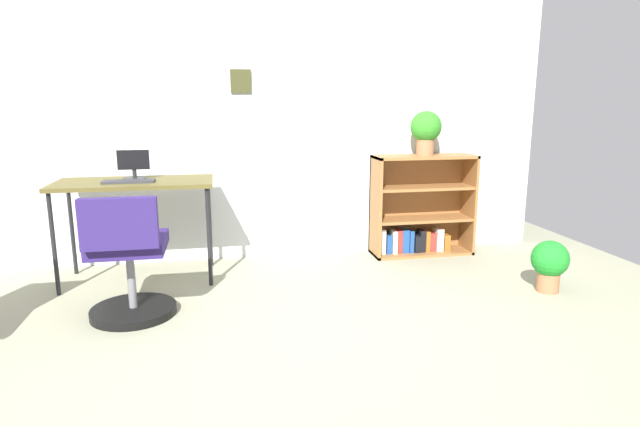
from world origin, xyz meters
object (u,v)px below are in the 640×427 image
object	(u,v)px
office_chair	(129,265)
potted_plant_floor	(550,262)
keyboard	(129,181)
potted_plant_on_shelf	(426,130)
desk	(135,189)
bookshelf_low	(419,210)
monitor	(134,166)

from	to	relation	value
office_chair	potted_plant_floor	world-z (taller)	office_chair
keyboard	potted_plant_on_shelf	world-z (taller)	potted_plant_on_shelf
potted_plant_on_shelf	potted_plant_floor	xyz separation A→B (m)	(0.52, -1.05, -0.87)
office_chair	potted_plant_on_shelf	bearing A→B (deg)	23.14
desk	keyboard	size ratio (longest dim) A/B	3.16
potted_plant_on_shelf	potted_plant_floor	bearing A→B (deg)	-63.47
keyboard	bookshelf_low	world-z (taller)	bookshelf_low
keyboard	office_chair	world-z (taller)	office_chair
potted_plant_on_shelf	potted_plant_floor	distance (m)	1.46
monitor	keyboard	bearing A→B (deg)	-96.26
monitor	potted_plant_on_shelf	bearing A→B (deg)	3.62
desk	keyboard	world-z (taller)	keyboard
monitor	office_chair	bearing A→B (deg)	-86.48
keyboard	potted_plant_on_shelf	size ratio (longest dim) A/B	0.95
keyboard	desk	bearing A→B (deg)	74.35
potted_plant_on_shelf	keyboard	bearing A→B (deg)	-172.45
office_chair	potted_plant_on_shelf	xyz separation A→B (m)	(2.27, 0.97, 0.74)
desk	monitor	bearing A→B (deg)	95.06
monitor	potted_plant_on_shelf	world-z (taller)	potted_plant_on_shelf
desk	office_chair	size ratio (longest dim) A/B	1.41
monitor	keyboard	world-z (taller)	monitor
bookshelf_low	potted_plant_floor	size ratio (longest dim) A/B	2.39
monitor	desk	bearing A→B (deg)	-84.94
office_chair	potted_plant_on_shelf	size ratio (longest dim) A/B	2.13
office_chair	keyboard	bearing A→B (deg)	95.93
desk	office_chair	xyz separation A→B (m)	(0.04, -0.75, -0.34)
bookshelf_low	potted_plant_floor	world-z (taller)	bookshelf_low
desk	monitor	distance (m)	0.18
office_chair	bookshelf_low	xyz separation A→B (m)	(2.27, 1.03, 0.04)
office_chair	potted_plant_floor	xyz separation A→B (m)	(2.79, -0.08, -0.13)
desk	bookshelf_low	bearing A→B (deg)	6.89
keyboard	potted_plant_floor	size ratio (longest dim) A/B	0.96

